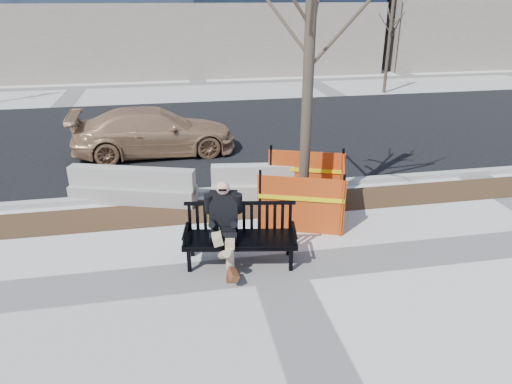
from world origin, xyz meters
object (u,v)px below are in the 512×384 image
bench (240,263)px  jersey_barrier_left (134,201)px  seated_man (225,261)px  jersey_barrier_right (273,197)px  tree_fence (302,215)px  sedan (156,154)px

bench → jersey_barrier_left: (-2.03, 3.12, 0.00)m
seated_man → bench: bearing=-10.8°
seated_man → jersey_barrier_right: (1.50, 2.66, 0.00)m
jersey_barrier_right → bench: bearing=-106.5°
jersey_barrier_left → tree_fence: bearing=-3.1°
bench → sedan: 6.81m
seated_man → jersey_barrier_left: (-1.76, 3.02, 0.00)m
jersey_barrier_left → jersey_barrier_right: jersey_barrier_left is taller
bench → sedan: bearing=112.6°
tree_fence → jersey_barrier_right: size_ratio=2.24×
bench → tree_fence: size_ratio=0.31×
jersey_barrier_right → tree_fence: bearing=-60.9°
bench → jersey_barrier_right: bearing=75.5°
bench → jersey_barrier_right: bench is taller
bench → sedan: sedan is taller
seated_man → tree_fence: size_ratio=0.23×
sedan → jersey_barrier_right: bearing=-146.7°
sedan → jersey_barrier_left: bearing=169.9°
bench → seated_man: 0.29m
bench → jersey_barrier_right: size_ratio=0.70×
tree_fence → sedan: bearing=123.0°
seated_man → jersey_barrier_left: bearing=129.6°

